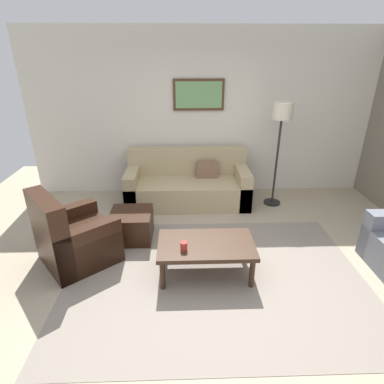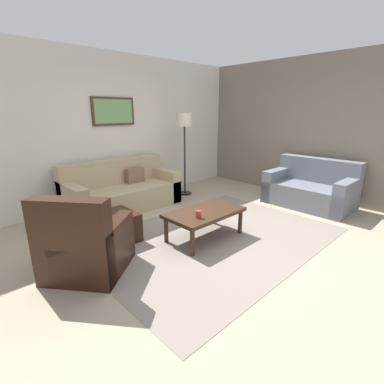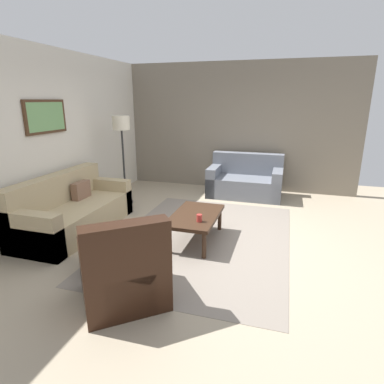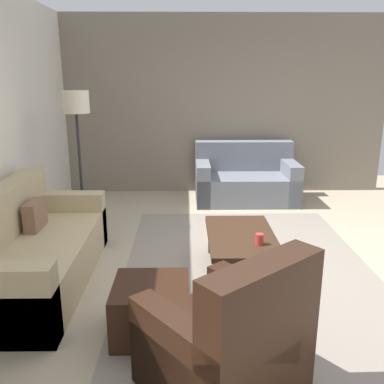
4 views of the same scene
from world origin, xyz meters
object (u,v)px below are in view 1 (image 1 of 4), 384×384
object	(u,v)px
couch_main	(188,184)
framed_artwork	(199,95)
armchair_leather	(72,240)
coffee_table	(206,247)
lamp_standing	(281,122)
cup	(184,246)
ottoman	(132,225)

from	to	relation	value
couch_main	framed_artwork	distance (m)	1.52
framed_artwork	armchair_leather	bearing A→B (deg)	-127.49
couch_main	coffee_table	xyz separation A→B (m)	(0.17, -2.00, 0.06)
coffee_table	lamp_standing	world-z (taller)	lamp_standing
coffee_table	cup	world-z (taller)	cup
coffee_table	cup	bearing A→B (deg)	-153.04
ottoman	cup	bearing A→B (deg)	-52.10
armchair_leather	cup	distance (m)	1.43
ottoman	couch_main	bearing A→B (deg)	56.31
armchair_leather	framed_artwork	xyz separation A→B (m)	(1.65, 2.15, 1.44)
armchair_leather	lamp_standing	distance (m)	3.47
couch_main	armchair_leather	size ratio (longest dim) A/B	1.82
armchair_leather	ottoman	world-z (taller)	armchair_leather
cup	couch_main	bearing A→B (deg)	87.67
coffee_table	lamp_standing	xyz separation A→B (m)	(1.29, 1.82, 1.05)
coffee_table	lamp_standing	distance (m)	2.47
lamp_standing	ottoman	bearing A→B (deg)	-155.52
couch_main	cup	bearing A→B (deg)	-92.33
couch_main	cup	world-z (taller)	couch_main
framed_artwork	ottoman	bearing A→B (deg)	-121.78
ottoman	coffee_table	xyz separation A→B (m)	(0.97, -0.79, 0.16)
coffee_table	cup	xyz separation A→B (m)	(-0.25, -0.13, 0.10)
ottoman	coffee_table	bearing A→B (deg)	-39.20
couch_main	framed_artwork	bearing A→B (deg)	64.30
ottoman	cup	xyz separation A→B (m)	(0.72, -0.92, 0.26)
couch_main	coffee_table	bearing A→B (deg)	-85.21
armchair_leather	lamp_standing	xyz separation A→B (m)	(2.90, 1.55, 1.10)
ottoman	coffee_table	world-z (taller)	coffee_table
cup	armchair_leather	bearing A→B (deg)	163.58
ottoman	lamp_standing	world-z (taller)	lamp_standing
framed_artwork	coffee_table	bearing A→B (deg)	-90.73
cup	framed_artwork	world-z (taller)	framed_artwork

